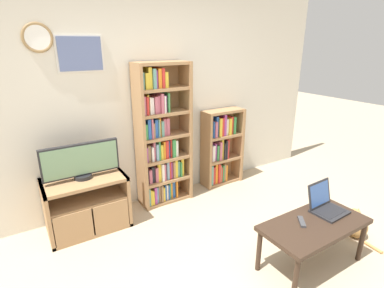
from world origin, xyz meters
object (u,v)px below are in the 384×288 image
Objects in this scene: tv_stand at (87,203)px; coffee_table at (314,228)px; cat at (356,225)px; television at (81,161)px; bookshelf_tall at (160,140)px; remote_near_laptop at (302,222)px; bookshelf_short at (220,147)px; laptop at (325,204)px.

tv_stand is 0.85× the size of coffee_table.
coffee_table reaches higher than cat.
tv_stand is at bearing -80.57° from television.
bookshelf_tall reaches higher than television.
television is at bearing -8.29° from remote_near_laptop.
television reaches higher than cat.
bookshelf_short reaches higher than tv_stand.
remote_near_laptop is 0.34× the size of cat.
remote_near_laptop is at bearing -103.19° from bookshelf_short.
tv_stand is 2.88m from cat.
bookshelf_short is 7.13× the size of remote_near_laptop.
coffee_table is (1.59, -1.68, -0.40)m from television.
cat is (0.77, 0.03, -0.26)m from coffee_table.
cat is (0.87, -0.03, -0.32)m from remote_near_laptop.
laptop is 0.65m from cat.
bookshelf_short is at bearing 1.70° from bookshelf_tall.
remote_near_laptop is (-0.10, 0.06, 0.06)m from coffee_table.
bookshelf_short reaches higher than television.
tv_stand is 2.30m from coffee_table.
tv_stand is at bearing 133.64° from coffee_table.
television is 0.98m from bookshelf_tall.
tv_stand is 2.60× the size of laptop.
remote_near_laptop reaches higher than cat.
remote_near_laptop is at bearing -47.38° from television.
tv_stand is at bearing -175.00° from bookshelf_short.
bookshelf_tall is 0.98m from bookshelf_short.
tv_stand is 0.49m from television.
tv_stand is 2.43m from laptop.
cat is at bearing -8.69° from laptop.
bookshelf_tall is 1.77× the size of coffee_table.
remote_near_laptop is at bearing -156.16° from cat.
laptop is at bearing -63.04° from bookshelf_tall.
cat is at bearing -75.70° from bookshelf_short.
laptop is (0.25, 0.09, 0.12)m from coffee_table.
bookshelf_tall is 3.87× the size of cat.
television is 2.96m from cat.
coffee_table is at bearing -70.97° from bookshelf_tall.
cat is at bearing -51.85° from bookshelf_tall.
television is at bearing 171.12° from cat.
bookshelf_tall is at bearing 154.23° from cat.
television is 2.22m from remote_near_laptop.
laptop is at bearing -160.30° from cat.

